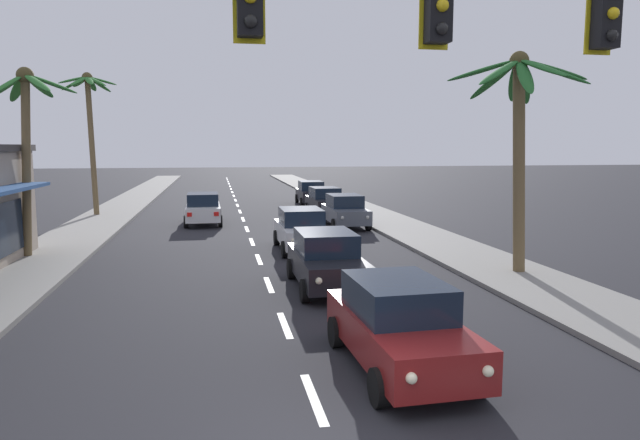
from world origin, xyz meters
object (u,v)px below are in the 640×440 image
sedan_parked_mid_kerb (325,201)px  palm_right_second (520,114)px  traffic_signal_mast (552,62)px  palm_left_second (26,121)px  sedan_parked_nearest_kerb (311,193)px  sedan_fifth_in_queue (301,229)px  sedan_parked_far_kerb (345,211)px  sedan_oncoming_far (203,208)px  palm_left_third (89,110)px  sedan_lead_at_stop_bar (399,324)px  sedan_third_in_queue (326,260)px

sedan_parked_mid_kerb → palm_right_second: 18.21m
traffic_signal_mast → palm_left_second: 18.83m
sedan_parked_nearest_kerb → sedan_parked_mid_kerb: 6.39m
sedan_fifth_in_queue → palm_left_second: palm_left_second is taller
sedan_parked_far_kerb → palm_right_second: size_ratio=0.63×
traffic_signal_mast → palm_left_second: size_ratio=1.47×
sedan_oncoming_far → palm_left_third: size_ratio=0.53×
sedan_parked_nearest_kerb → palm_right_second: (2.64, -23.84, 4.33)m
palm_left_second → palm_right_second: bearing=-19.9°
sedan_lead_at_stop_bar → sedan_oncoming_far: same height
traffic_signal_mast → sedan_lead_at_stop_bar: bearing=121.6°
sedan_parked_far_kerb → sedan_oncoming_far: bearing=161.4°
sedan_oncoming_far → sedan_parked_far_kerb: (7.26, -2.44, 0.00)m
sedan_third_in_queue → sedan_fifth_in_queue: 6.29m
traffic_signal_mast → palm_left_third: bearing=112.9°
sedan_third_in_queue → sedan_parked_mid_kerb: (3.43, 17.99, 0.00)m
sedan_third_in_queue → sedan_fifth_in_queue: bearing=88.1°
sedan_lead_at_stop_bar → sedan_parked_mid_kerb: size_ratio=1.00×
sedan_parked_mid_kerb → sedan_third_in_queue: bearing=-100.8°
sedan_third_in_queue → sedan_parked_nearest_kerb: same height
palm_right_second → traffic_signal_mast: bearing=-117.1°
sedan_oncoming_far → sedan_third_in_queue: bearing=-75.7°
traffic_signal_mast → sedan_parked_far_kerb: bearing=85.0°
sedan_fifth_in_queue → sedan_parked_mid_kerb: bearing=74.6°
sedan_third_in_queue → sedan_parked_nearest_kerb: size_ratio=0.99×
sedan_lead_at_stop_bar → palm_left_second: (-10.00, 12.64, 4.23)m
sedan_parked_nearest_kerb → sedan_lead_at_stop_bar: bearing=-96.5°
sedan_fifth_in_queue → sedan_parked_far_kerb: size_ratio=1.00×
sedan_lead_at_stop_bar → palm_left_second: size_ratio=0.64×
traffic_signal_mast → palm_right_second: bearing=62.9°
palm_left_second → sedan_parked_nearest_kerb: bearing=53.2°
sedan_lead_at_stop_bar → sedan_parked_mid_kerb: bearing=82.3°
palm_left_third → palm_right_second: bearing=-48.8°
sedan_lead_at_stop_bar → palm_left_third: 28.25m
sedan_fifth_in_queue → palm_left_third: 17.64m
sedan_third_in_queue → sedan_fifth_in_queue: size_ratio=1.00×
sedan_fifth_in_queue → palm_left_second: bearing=179.6°
palm_right_second → sedan_oncoming_far: bearing=124.9°
sedan_lead_at_stop_bar → sedan_fifth_in_queue: (0.05, 12.57, 0.00)m
palm_left_third → sedan_parked_far_kerb: bearing=-26.6°
sedan_lead_at_stop_bar → sedan_fifth_in_queue: same height
sedan_lead_at_stop_bar → sedan_fifth_in_queue: size_ratio=1.01×
sedan_parked_far_kerb → palm_left_second: bearing=-155.0°
palm_left_third → palm_left_second: bearing=-88.2°
sedan_lead_at_stop_bar → traffic_signal_mast: bearing=-58.4°
sedan_third_in_queue → sedan_fifth_in_queue: (0.21, 6.28, 0.00)m
sedan_fifth_in_queue → sedan_parked_mid_kerb: 12.14m
sedan_third_in_queue → traffic_signal_mast: bearing=-79.5°
traffic_signal_mast → sedan_lead_at_stop_bar: (-1.43, 2.32, -4.49)m
palm_left_second → palm_right_second: size_ratio=0.99×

